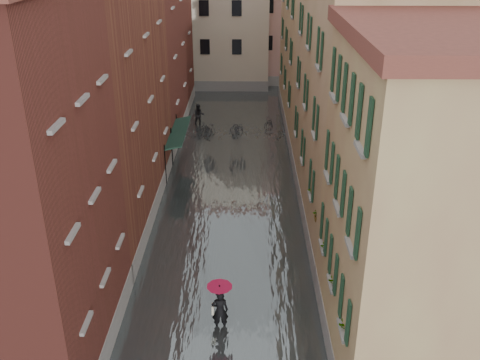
{
  "coord_description": "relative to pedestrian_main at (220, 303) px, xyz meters",
  "views": [
    {
      "loc": [
        0.97,
        -17.39,
        14.32
      ],
      "look_at": [
        0.65,
        6.94,
        3.0
      ],
      "focal_mm": 40.0,
      "sensor_mm": 36.0,
      "label": 1
    }
  ],
  "objects": [
    {
      "name": "floodwater",
      "position": [
        0.03,
        13.67,
        -1.16
      ],
      "size": [
        10.0,
        60.0,
        0.2
      ],
      "primitive_type": "cube",
      "color": "#4A5152",
      "rests_on": "ground"
    },
    {
      "name": "ground",
      "position": [
        0.03,
        0.67,
        -1.26
      ],
      "size": [
        120.0,
        120.0,
        0.0
      ],
      "primitive_type": "plane",
      "color": "#525254",
      "rests_on": "ground"
    },
    {
      "name": "building_end_pink",
      "position": [
        6.03,
        40.67,
        4.74
      ],
      "size": [
        10.0,
        9.0,
        12.0
      ],
      "primitive_type": "cube",
      "color": "tan",
      "rests_on": "ground"
    },
    {
      "name": "building_right_mid",
      "position": [
        7.03,
        9.67,
        5.24
      ],
      "size": [
        6.0,
        14.0,
        13.0
      ],
      "primitive_type": "cube",
      "color": "tan",
      "rests_on": "ground"
    },
    {
      "name": "building_left_near",
      "position": [
        -6.97,
        -1.33,
        5.24
      ],
      "size": [
        6.0,
        8.0,
        13.0
      ],
      "primitive_type": "cube",
      "color": "maroon",
      "rests_on": "ground"
    },
    {
      "name": "awning_near",
      "position": [
        -3.45,
        14.49,
        1.21
      ],
      "size": [
        1.09,
        3.11,
        2.8
      ],
      "color": "#142E24",
      "rests_on": "ground"
    },
    {
      "name": "building_left_mid",
      "position": [
        -6.97,
        9.67,
        4.99
      ],
      "size": [
        6.0,
        14.0,
        12.5
      ],
      "primitive_type": "cube",
      "color": "brown",
      "rests_on": "ground"
    },
    {
      "name": "pedestrian_far",
      "position": [
        -2.85,
        24.44,
        -0.35
      ],
      "size": [
        0.99,
        0.83,
        1.81
      ],
      "primitive_type": "imported",
      "rotation": [
        0.0,
        0.0,
        0.17
      ],
      "color": "black",
      "rests_on": "ground"
    },
    {
      "name": "window_planters",
      "position": [
        4.15,
        1.08,
        2.25
      ],
      "size": [
        0.59,
        10.31,
        0.84
      ],
      "color": "brown",
      "rests_on": "ground"
    },
    {
      "name": "building_right_near",
      "position": [
        7.03,
        -1.33,
        4.49
      ],
      "size": [
        6.0,
        8.0,
        11.5
      ],
      "primitive_type": "cube",
      "color": "#9C7050",
      "rests_on": "ground"
    },
    {
      "name": "building_right_far",
      "position": [
        7.03,
        24.67,
        4.49
      ],
      "size": [
        6.0,
        16.0,
        11.5
      ],
      "primitive_type": "cube",
      "color": "#9C7050",
      "rests_on": "ground"
    },
    {
      "name": "building_end_cream",
      "position": [
        -2.97,
        38.67,
        5.24
      ],
      "size": [
        12.0,
        9.0,
        13.0
      ],
      "primitive_type": "cube",
      "color": "beige",
      "rests_on": "ground"
    },
    {
      "name": "building_left_far",
      "position": [
        -6.97,
        24.67,
        5.74
      ],
      "size": [
        6.0,
        16.0,
        14.0
      ],
      "primitive_type": "cube",
      "color": "maroon",
      "rests_on": "ground"
    },
    {
      "name": "pedestrian_main",
      "position": [
        0.0,
        0.0,
        0.0
      ],
      "size": [
        1.0,
        1.0,
        2.06
      ],
      "color": "black",
      "rests_on": "ground"
    },
    {
      "name": "awning_far",
      "position": [
        -3.45,
        17.38,
        1.21
      ],
      "size": [
        1.09,
        2.99,
        2.8
      ],
      "color": "#142E24",
      "rests_on": "ground"
    }
  ]
}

